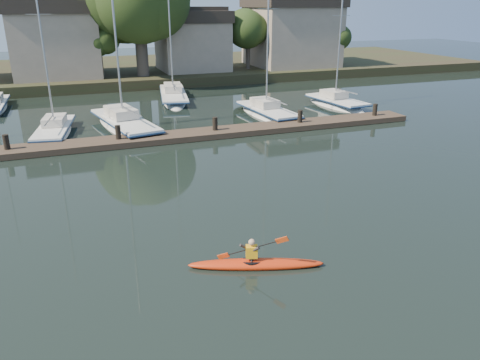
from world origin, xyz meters
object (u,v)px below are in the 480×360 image
object	(u,v)px
sailboat_1	(55,137)
sailboat_2	(125,132)
sailboat_3	(267,119)
sailboat_4	(336,109)
sailboat_6	(174,102)
kayak	(255,262)
dock	(169,137)

from	to	relation	value
sailboat_1	sailboat_2	distance (m)	4.43
sailboat_3	sailboat_4	xyz separation A→B (m)	(6.74, 1.35, -0.00)
sailboat_2	sailboat_1	bearing A→B (deg)	167.92
sailboat_6	sailboat_3	bearing A→B (deg)	-50.22
sailboat_6	sailboat_4	bearing A→B (deg)	-22.64
kayak	sailboat_4	bearing A→B (deg)	71.90
kayak	sailboat_6	world-z (taller)	sailboat_6
sailboat_1	sailboat_6	distance (m)	13.25
dock	sailboat_6	xyz separation A→B (m)	(3.21, 12.83, -0.40)
dock	sailboat_3	distance (m)	9.22
kayak	dock	world-z (taller)	kayak
kayak	sailboat_4	world-z (taller)	sailboat_4
sailboat_2	dock	bearing A→B (deg)	-72.31
sailboat_2	kayak	bearing A→B (deg)	-96.90
kayak	sailboat_4	size ratio (longest dim) A/B	0.35
sailboat_1	kayak	bearing A→B (deg)	-64.01
kayak	sailboat_2	world-z (taller)	sailboat_2
kayak	sailboat_4	xyz separation A→B (m)	(15.67, 20.87, -0.37)
sailboat_3	sailboat_4	bearing A→B (deg)	6.66
dock	sailboat_1	distance (m)	7.67
sailboat_3	sailboat_2	bearing A→B (deg)	175.66
kayak	sailboat_4	distance (m)	26.10
dock	sailboat_6	distance (m)	13.24
sailboat_2	sailboat_3	bearing A→B (deg)	-11.18
dock	sailboat_2	bearing A→B (deg)	119.20
sailboat_4	sailboat_6	size ratio (longest dim) A/B	0.74
sailboat_2	sailboat_3	world-z (taller)	sailboat_2
kayak	sailboat_6	bearing A→B (deg)	101.19
sailboat_4	sailboat_6	bearing A→B (deg)	140.81
sailboat_1	sailboat_6	size ratio (longest dim) A/B	0.76
kayak	sailboat_1	bearing A→B (deg)	125.89
dock	sailboat_2	world-z (taller)	sailboat_2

